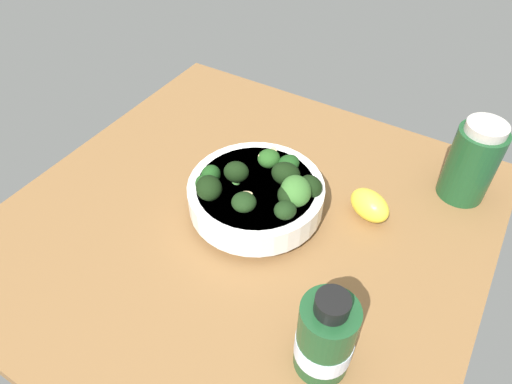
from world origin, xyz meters
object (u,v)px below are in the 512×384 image
object	(u,v)px
bottle_short	(325,338)
lemon_wedge	(370,205)
bowl_of_broccoli	(258,193)
bottle_tall	(472,162)

from	to	relation	value
bottle_short	lemon_wedge	bearing A→B (deg)	-171.24
bowl_of_broccoli	bottle_tall	xyz separation A→B (cm)	(-20.16, 25.54, 2.55)
bottle_tall	bottle_short	bearing A→B (deg)	-10.73
bowl_of_broccoli	bottle_tall	world-z (taller)	bottle_tall
bowl_of_broccoli	lemon_wedge	bearing A→B (deg)	118.23
bowl_of_broccoli	lemon_wedge	distance (cm)	16.83
lemon_wedge	bottle_short	xyz separation A→B (cm)	(24.65, 3.80, 3.29)
bottle_tall	bowl_of_broccoli	bearing A→B (deg)	-51.71
lemon_wedge	bottle_short	distance (cm)	25.16
bowl_of_broccoli	bottle_short	world-z (taller)	bottle_short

